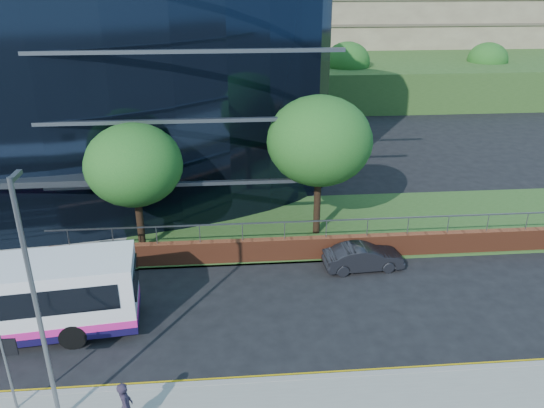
{
  "coord_description": "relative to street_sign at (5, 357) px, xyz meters",
  "views": [
    {
      "loc": [
        11.49,
        -15.09,
        12.8
      ],
      "look_at": [
        13.46,
        8.0,
        2.73
      ],
      "focal_mm": 35.0,
      "sensor_mm": 36.0,
      "label": 1
    }
  ],
  "objects": [
    {
      "name": "grass_verge",
      "position": [
        19.5,
        12.59,
        -2.09
      ],
      "size": [
        36.0,
        8.0,
        0.12
      ],
      "primitive_type": "cube",
      "color": "#2D511E",
      "rests_on": "ground"
    },
    {
      "name": "retaining_wall",
      "position": [
        15.5,
        8.89,
        -1.54
      ],
      "size": [
        34.0,
        0.4,
        2.11
      ],
      "color": "brown",
      "rests_on": "ground"
    },
    {
      "name": "street_sign",
      "position": [
        0.0,
        0.0,
        0.0
      ],
      "size": [
        0.85,
        0.09,
        2.8
      ],
      "color": "slate",
      "rests_on": "pavement_near"
    },
    {
      "name": "tree_far_c",
      "position": [
        2.5,
        10.59,
        2.39
      ],
      "size": [
        4.62,
        4.62,
        6.51
      ],
      "color": "black",
      "rests_on": "ground"
    },
    {
      "name": "tree_far_d",
      "position": [
        11.5,
        11.59,
        3.04
      ],
      "size": [
        5.28,
        5.28,
        7.44
      ],
      "color": "black",
      "rests_on": "ground"
    },
    {
      "name": "tree_dist_e",
      "position": [
        19.5,
        41.59,
        2.39
      ],
      "size": [
        4.62,
        4.62,
        6.51
      ],
      "color": "black",
      "rests_on": "ground"
    },
    {
      "name": "tree_dist_f",
      "position": [
        35.5,
        43.59,
        2.06
      ],
      "size": [
        4.29,
        4.29,
        6.05
      ],
      "color": "black",
      "rests_on": "ground"
    },
    {
      "name": "streetlight_east",
      "position": [
        1.5,
        -0.59,
        2.29
      ],
      "size": [
        0.15,
        0.77,
        8.0
      ],
      "color": "slate",
      "rests_on": "pavement_near"
    },
    {
      "name": "parked_car",
      "position": [
        13.1,
        7.82,
        -1.54
      ],
      "size": [
        3.81,
        1.57,
        1.23
      ],
      "primitive_type": "imported",
      "rotation": [
        0.0,
        0.0,
        1.65
      ],
      "color": "black",
      "rests_on": "ground"
    },
    {
      "name": "pedestrian",
      "position": [
        3.69,
        -1.17,
        -1.13
      ],
      "size": [
        0.56,
        0.72,
        1.73
      ],
      "primitive_type": "imported",
      "rotation": [
        0.0,
        0.0,
        1.83
      ],
      "color": "#2A2132",
      "rests_on": "pavement_near"
    }
  ]
}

